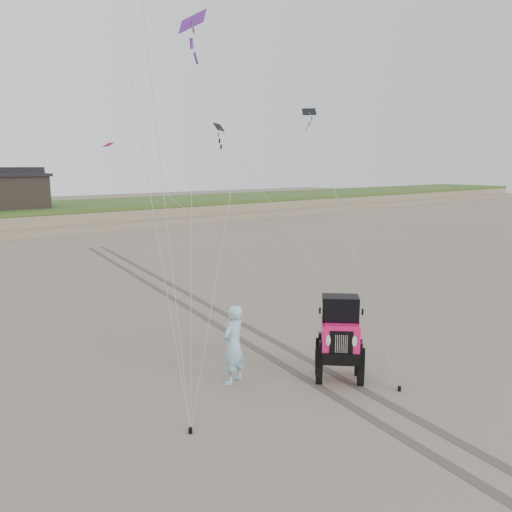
% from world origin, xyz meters
% --- Properties ---
extents(ground, '(160.00, 160.00, 0.00)m').
position_xyz_m(ground, '(0.00, 0.00, 0.00)').
color(ground, '#6B6054').
rests_on(ground, ground).
extents(cabin, '(6.40, 5.40, 3.35)m').
position_xyz_m(cabin, '(2.00, 37.00, 3.24)').
color(cabin, black).
rests_on(cabin, dune_ridge).
extents(jeep, '(4.53, 4.57, 1.68)m').
position_xyz_m(jeep, '(1.08, -0.47, 0.84)').
color(jeep, '#EE1664').
rests_on(jeep, ground).
extents(man, '(0.82, 0.67, 1.94)m').
position_xyz_m(man, '(-1.02, 1.05, 0.97)').
color(man, '#7FBBC5').
rests_on(man, ground).
extents(kite_flock, '(6.83, 8.73, 7.83)m').
position_xyz_m(kite_flock, '(3.11, 9.24, 10.85)').
color(kite_flock, black).
rests_on(kite_flock, ground).
extents(stake_main, '(0.08, 0.08, 0.12)m').
position_xyz_m(stake_main, '(-3.08, -0.30, 0.06)').
color(stake_main, black).
rests_on(stake_main, ground).
extents(stake_aux, '(0.08, 0.08, 0.12)m').
position_xyz_m(stake_aux, '(1.73, -1.77, 0.06)').
color(stake_aux, black).
rests_on(stake_aux, ground).
extents(tire_tracks, '(5.22, 29.74, 0.01)m').
position_xyz_m(tire_tracks, '(2.00, 8.00, 0.00)').
color(tire_tracks, '#4C443D').
rests_on(tire_tracks, ground).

